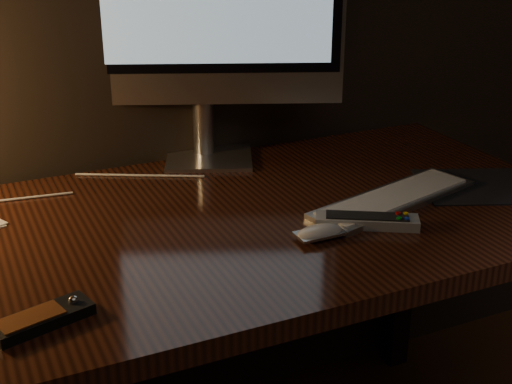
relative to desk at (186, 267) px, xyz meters
name	(u,v)px	position (x,y,z in m)	size (l,w,h in m)	color
desk	(186,267)	(0.00, 0.00, 0.00)	(1.60, 0.75, 0.75)	#3C1A0D
keyboard	(394,198)	(0.41, -0.14, 0.14)	(0.40, 0.11, 0.02)	silver
mousepad	(481,186)	(0.63, -0.15, 0.13)	(0.26, 0.21, 0.00)	black
mouse	(319,234)	(0.19, -0.22, 0.14)	(0.09, 0.05, 0.02)	white
media_remote	(43,318)	(-0.33, -0.31, 0.14)	(0.16, 0.09, 0.03)	black
tv_remote	(367,221)	(0.30, -0.22, 0.14)	(0.19, 0.14, 0.03)	#9B9EA1
cable	(71,190)	(-0.18, 0.20, 0.13)	(0.01, 0.01, 0.61)	white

